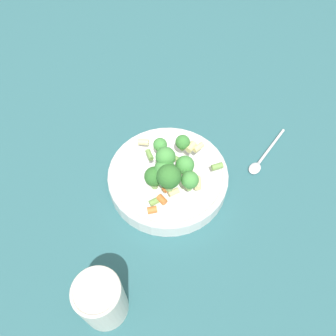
{
  "coord_description": "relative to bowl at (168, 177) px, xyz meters",
  "views": [
    {
      "loc": [
        -0.18,
        0.36,
        0.63
      ],
      "look_at": [
        0.0,
        0.0,
        0.06
      ],
      "focal_mm": 35.0,
      "sensor_mm": 36.0,
      "label": 1
    }
  ],
  "objects": [
    {
      "name": "ground_plane",
      "position": [
        0.0,
        0.0,
        -0.02
      ],
      "size": [
        3.0,
        3.0,
        0.0
      ],
      "primitive_type": "plane",
      "color": "#2D6066"
    },
    {
      "name": "pasta_salad",
      "position": [
        -0.02,
        0.02,
        0.07
      ],
      "size": [
        0.2,
        0.19,
        0.09
      ],
      "color": "#8CB766",
      "rests_on": "bowl"
    },
    {
      "name": "cup",
      "position": [
        -0.02,
        0.29,
        0.04
      ],
      "size": [
        0.08,
        0.08,
        0.12
      ],
      "color": "silver",
      "rests_on": "ground_plane"
    },
    {
      "name": "spoon",
      "position": [
        -0.17,
        -0.15,
        -0.02
      ],
      "size": [
        0.05,
        0.17,
        0.01
      ],
      "rotation": [
        0.0,
        0.0,
        7.65
      ],
      "color": "silver",
      "rests_on": "ground_plane"
    },
    {
      "name": "bowl",
      "position": [
        0.0,
        0.0,
        0.0
      ],
      "size": [
        0.26,
        0.26,
        0.04
      ],
      "color": "white",
      "rests_on": "ground_plane"
    }
  ]
}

